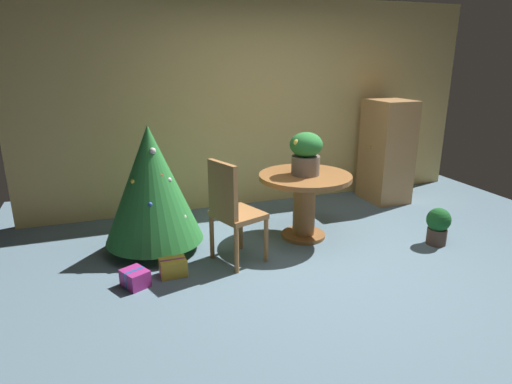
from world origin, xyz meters
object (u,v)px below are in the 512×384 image
gift_box_gold (173,267)px  holiday_tree (151,184)px  wooden_cabinet (387,151)px  potted_plant (438,225)px  flower_vase (306,152)px  gift_box_purple (135,278)px  round_dining_table (305,194)px  wooden_chair_left_near (232,208)px

gift_box_gold → holiday_tree: bearing=96.9°
gift_box_gold → wooden_cabinet: (3.10, 1.24, 0.60)m
wooden_cabinet → potted_plant: size_ratio=3.42×
flower_vase → gift_box_purple: flower_vase is taller
round_dining_table → potted_plant: (1.24, -0.65, -0.28)m
potted_plant → holiday_tree: bearing=162.8°
flower_vase → holiday_tree: size_ratio=0.35×
flower_vase → potted_plant: flower_vase is taller
holiday_tree → gift_box_gold: size_ratio=5.38×
flower_vase → wooden_cabinet: size_ratio=0.33×
round_dining_table → flower_vase: flower_vase is taller
wooden_chair_left_near → gift_box_gold: 0.76m
wooden_chair_left_near → gift_box_purple: wooden_chair_left_near is taller
round_dining_table → gift_box_purple: (-1.83, -0.49, -0.42)m
flower_vase → potted_plant: size_ratio=1.13×
holiday_tree → gift_box_gold: bearing=-83.1°
wooden_chair_left_near → potted_plant: (2.15, -0.31, -0.34)m
potted_plant → gift_box_purple: bearing=177.2°
flower_vase → potted_plant: 1.58m
flower_vase → wooden_cabinet: bearing=27.2°
holiday_tree → gift_box_gold: holiday_tree is taller
holiday_tree → round_dining_table: bearing=-8.1°
round_dining_table → holiday_tree: 1.60m
round_dining_table → gift_box_gold: (-1.49, -0.41, -0.41)m
round_dining_table → gift_box_purple: bearing=-164.9°
gift_box_purple → holiday_tree: bearing=69.7°
flower_vase → wooden_cabinet: (1.61, 0.83, -0.27)m
holiday_tree → potted_plant: size_ratio=3.22×
holiday_tree → gift_box_purple: 0.99m
round_dining_table → wooden_cabinet: bearing=27.2°
wooden_cabinet → gift_box_gold: bearing=-158.2°
gift_box_purple → round_dining_table: bearing=15.1°
wooden_chair_left_near → flower_vase: bearing=20.1°
holiday_tree → wooden_cabinet: 3.23m
flower_vase → gift_box_purple: bearing=-164.9°
gift_box_purple → wooden_cabinet: size_ratio=0.21×
holiday_tree → potted_plant: holiday_tree is taller
gift_box_gold → round_dining_table: bearing=15.3°
wooden_chair_left_near → holiday_tree: 0.87m
wooden_cabinet → wooden_chair_left_near: bearing=-155.3°
round_dining_table → gift_box_gold: round_dining_table is taller
holiday_tree → wooden_cabinet: bearing=10.7°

